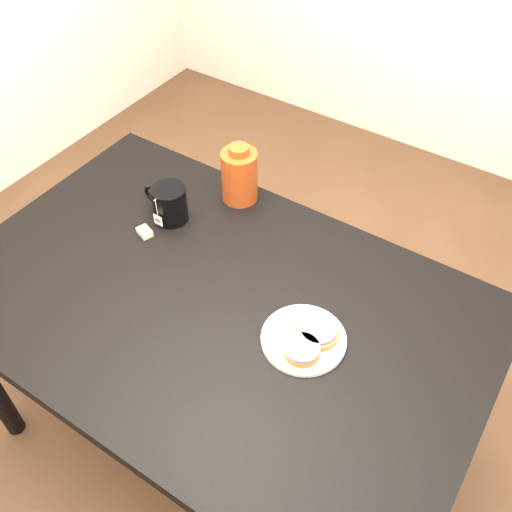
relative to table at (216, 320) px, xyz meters
name	(u,v)px	position (x,y,z in m)	size (l,w,h in m)	color
ground_plane	(226,434)	(0.00, 0.00, -0.67)	(4.00, 4.00, 0.00)	brown
table	(216,320)	(0.00, 0.00, 0.00)	(1.40, 0.90, 0.75)	black
plate	(304,339)	(0.26, 0.02, 0.09)	(0.21, 0.21, 0.02)	white
bagel_back	(318,331)	(0.28, 0.04, 0.11)	(0.14, 0.14, 0.03)	brown
bagel_front	(302,350)	(0.27, -0.02, 0.11)	(0.13, 0.13, 0.03)	brown
mug	(169,203)	(-0.30, 0.18, 0.14)	(0.15, 0.11, 0.11)	black
teabag_pouch	(145,232)	(-0.31, 0.09, 0.09)	(0.04, 0.03, 0.02)	#C6B793
bagel_package	(239,175)	(-0.18, 0.38, 0.17)	(0.12, 0.12, 0.19)	maroon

